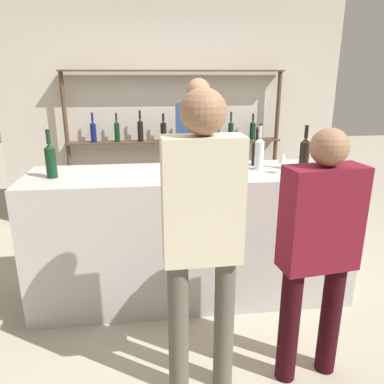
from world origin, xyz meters
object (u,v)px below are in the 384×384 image
at_px(server_behind_counter, 198,153).
at_px(counter_bottle_2, 259,152).
at_px(counter_bottle_0, 257,151).
at_px(counter_bottle_1, 304,153).
at_px(counter_bottle_3, 51,160).
at_px(customer_center, 202,226).
at_px(customer_right, 319,243).
at_px(wine_glass, 283,158).

bearing_deg(server_behind_counter, counter_bottle_2, 35.13).
xyz_separation_m(counter_bottle_0, counter_bottle_2, (-0.02, -0.14, 0.02)).
bearing_deg(counter_bottle_1, counter_bottle_3, 179.76).
distance_m(counter_bottle_2, counter_bottle_3, 1.59).
relative_size(counter_bottle_3, customer_center, 0.20).
bearing_deg(counter_bottle_2, customer_center, -120.55).
height_order(counter_bottle_0, counter_bottle_3, counter_bottle_3).
xyz_separation_m(counter_bottle_1, customer_right, (-0.28, -0.94, -0.32)).
relative_size(counter_bottle_0, server_behind_counter, 0.18).
relative_size(counter_bottle_2, server_behind_counter, 0.20).
xyz_separation_m(wine_glass, customer_right, (-0.08, -0.86, -0.30)).
bearing_deg(customer_center, counter_bottle_3, 43.89).
bearing_deg(counter_bottle_2, counter_bottle_3, -177.91).
relative_size(counter_bottle_2, customer_center, 0.21).
height_order(counter_bottle_0, counter_bottle_2, counter_bottle_2).
xyz_separation_m(server_behind_counter, customer_center, (-0.22, -1.83, -0.01)).
bearing_deg(wine_glass, customer_center, -130.56).
relative_size(wine_glass, server_behind_counter, 0.09).
relative_size(server_behind_counter, customer_center, 1.01).
distance_m(counter_bottle_2, server_behind_counter, 0.90).
bearing_deg(customer_right, wine_glass, -12.39).
distance_m(counter_bottle_0, counter_bottle_1, 0.39).
bearing_deg(customer_center, counter_bottle_1, -46.21).
distance_m(counter_bottle_1, counter_bottle_3, 1.94).
xyz_separation_m(counter_bottle_1, counter_bottle_2, (-0.35, 0.07, 0.00)).
height_order(counter_bottle_3, customer_right, customer_right).
height_order(wine_glass, server_behind_counter, server_behind_counter).
bearing_deg(customer_right, counter_bottle_1, -23.92).
distance_m(counter_bottle_1, customer_right, 1.03).
distance_m(counter_bottle_3, customer_right, 1.94).
bearing_deg(wine_glass, counter_bottle_0, 112.39).
distance_m(wine_glass, customer_center, 1.17).
bearing_deg(counter_bottle_3, customer_right, -29.78).
relative_size(counter_bottle_1, wine_glass, 2.18).
relative_size(counter_bottle_0, counter_bottle_1, 0.89).
xyz_separation_m(wine_glass, server_behind_counter, (-0.53, 0.95, -0.14)).
bearing_deg(counter_bottle_1, server_behind_counter, 130.13).
height_order(counter_bottle_2, server_behind_counter, server_behind_counter).
height_order(counter_bottle_1, customer_right, customer_right).
bearing_deg(counter_bottle_2, server_behind_counter, 115.58).
xyz_separation_m(counter_bottle_1, server_behind_counter, (-0.73, 0.87, -0.16)).
height_order(wine_glass, customer_center, customer_center).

